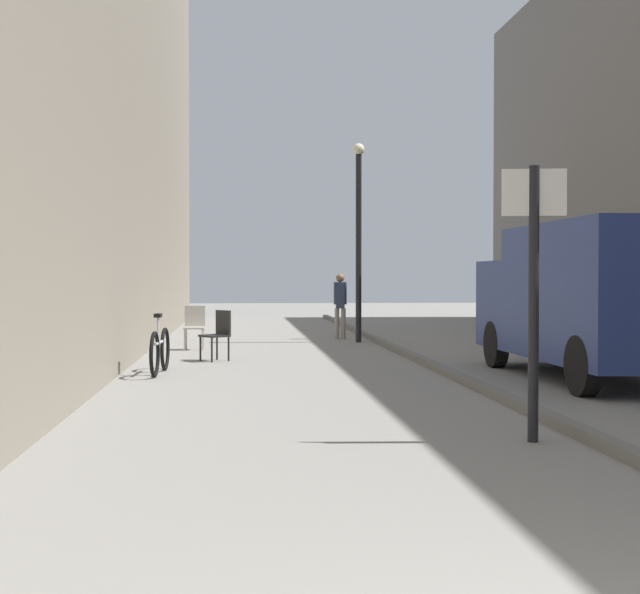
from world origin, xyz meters
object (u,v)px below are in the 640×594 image
object	(u,v)px
lamp_post	(359,229)
cafe_chair_by_doorway	(218,331)
pedestrian_main_foreground	(340,301)
bicycle_leaning	(160,350)
cafe_chair_near_window	(195,324)
street_sign_post	(534,278)
delivery_van	(591,297)

from	to	relation	value
lamp_post	cafe_chair_by_doorway	world-z (taller)	lamp_post
pedestrian_main_foreground	cafe_chair_by_doorway	size ratio (longest dim) A/B	1.76
bicycle_leaning	cafe_chair_near_window	size ratio (longest dim) A/B	1.88
street_sign_post	cafe_chair_by_doorway	bearing A→B (deg)	-60.10
pedestrian_main_foreground	delivery_van	xyz separation A→B (m)	(2.80, -9.27, 0.31)
lamp_post	delivery_van	bearing A→B (deg)	-73.03
lamp_post	bicycle_leaning	world-z (taller)	lamp_post
cafe_chair_near_window	cafe_chair_by_doorway	distance (m)	2.75
street_sign_post	cafe_chair_by_doorway	size ratio (longest dim) A/B	2.77
cafe_chair_by_doorway	cafe_chair_near_window	bearing A→B (deg)	-24.24
pedestrian_main_foreground	street_sign_post	xyz separation A→B (m)	(0.23, -14.24, 0.59)
pedestrian_main_foreground	cafe_chair_by_doorway	distance (m)	6.39
street_sign_post	cafe_chair_near_window	bearing A→B (deg)	-61.99
pedestrian_main_foreground	street_sign_post	bearing A→B (deg)	93.74
lamp_post	bicycle_leaning	bearing A→B (deg)	-121.35
lamp_post	cafe_chair_by_doorway	bearing A→B (deg)	-125.55
street_sign_post	lamp_post	size ratio (longest dim) A/B	0.55
bicycle_leaning	cafe_chair_near_window	bearing A→B (deg)	90.40
pedestrian_main_foreground	bicycle_leaning	size ratio (longest dim) A/B	0.93
delivery_van	bicycle_leaning	bearing A→B (deg)	167.41
lamp_post	cafe_chair_near_window	bearing A→B (deg)	-154.26
lamp_post	bicycle_leaning	size ratio (longest dim) A/B	2.69
lamp_post	cafe_chair_near_window	world-z (taller)	lamp_post
lamp_post	street_sign_post	bearing A→B (deg)	-90.36
delivery_van	lamp_post	bearing A→B (deg)	106.16
cafe_chair_by_doorway	street_sign_post	bearing A→B (deg)	163.95
bicycle_leaning	cafe_chair_near_window	world-z (taller)	bicycle_leaning
pedestrian_main_foreground	delivery_van	distance (m)	9.69
pedestrian_main_foreground	delivery_van	world-z (taller)	delivery_van
delivery_van	lamp_post	distance (m)	8.63
street_sign_post	cafe_chair_near_window	xyz separation A→B (m)	(-3.73, 11.26, -1.00)
delivery_van	bicycle_leaning	xyz separation A→B (m)	(-6.60, 1.38, -0.88)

